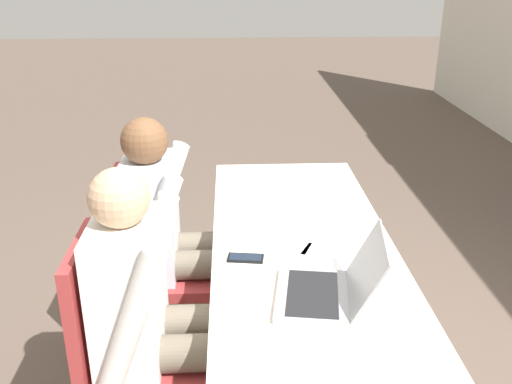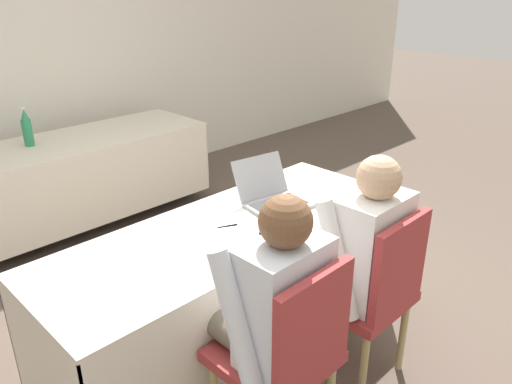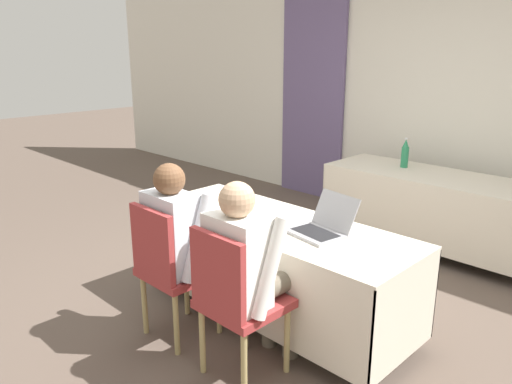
{
  "view_description": "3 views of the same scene",
  "coord_description": "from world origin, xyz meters",
  "px_view_note": "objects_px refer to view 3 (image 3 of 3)",
  "views": [
    {
      "loc": [
        1.99,
        -0.29,
        1.8
      ],
      "look_at": [
        0.0,
        -0.19,
        0.98
      ],
      "focal_mm": 40.0,
      "sensor_mm": 36.0,
      "label": 1
    },
    {
      "loc": [
        -1.5,
        -1.69,
        1.88
      ],
      "look_at": [
        0.0,
        -0.19,
        0.98
      ],
      "focal_mm": 35.0,
      "sensor_mm": 36.0,
      "label": 2
    },
    {
      "loc": [
        2.15,
        -2.38,
        1.88
      ],
      "look_at": [
        0.0,
        -0.19,
        0.98
      ],
      "focal_mm": 35.0,
      "sensor_mm": 36.0,
      "label": 3
    }
  ],
  "objects_px": {
    "chair_near_left": "(170,265)",
    "person_checkered_shirt": "(182,238)",
    "water_bottle": "(405,154)",
    "chair_near_right": "(235,297)",
    "cell_phone": "(259,232)",
    "laptop": "(321,227)",
    "person_white_shirt": "(248,266)"
  },
  "relations": [
    {
      "from": "water_bottle",
      "to": "person_white_shirt",
      "type": "relative_size",
      "value": 0.25
    },
    {
      "from": "laptop",
      "to": "water_bottle",
      "type": "distance_m",
      "value": 2.09
    },
    {
      "from": "cell_phone",
      "to": "person_white_shirt",
      "type": "relative_size",
      "value": 0.12
    },
    {
      "from": "chair_near_left",
      "to": "person_checkered_shirt",
      "type": "xyz_separation_m",
      "value": [
        0.0,
        0.1,
        0.16
      ]
    },
    {
      "from": "person_checkered_shirt",
      "to": "cell_phone",
      "type": "bearing_deg",
      "value": -138.49
    },
    {
      "from": "cell_phone",
      "to": "chair_near_left",
      "type": "height_order",
      "value": "chair_near_left"
    },
    {
      "from": "water_bottle",
      "to": "laptop",
      "type": "bearing_deg",
      "value": -75.42
    },
    {
      "from": "cell_phone",
      "to": "person_checkered_shirt",
      "type": "height_order",
      "value": "person_checkered_shirt"
    },
    {
      "from": "cell_phone",
      "to": "water_bottle",
      "type": "bearing_deg",
      "value": 103.74
    },
    {
      "from": "water_bottle",
      "to": "person_checkered_shirt",
      "type": "distance_m",
      "value": 2.63
    },
    {
      "from": "laptop",
      "to": "chair_near_right",
      "type": "relative_size",
      "value": 0.43
    },
    {
      "from": "water_bottle",
      "to": "chair_near_right",
      "type": "bearing_deg",
      "value": -80.24
    },
    {
      "from": "laptop",
      "to": "person_white_shirt",
      "type": "distance_m",
      "value": 0.61
    },
    {
      "from": "person_white_shirt",
      "to": "chair_near_left",
      "type": "bearing_deg",
      "value": 9.79
    },
    {
      "from": "chair_near_right",
      "to": "laptop",
      "type": "bearing_deg",
      "value": -94.61
    },
    {
      "from": "cell_phone",
      "to": "water_bottle",
      "type": "distance_m",
      "value": 2.31
    },
    {
      "from": "water_bottle",
      "to": "chair_near_left",
      "type": "height_order",
      "value": "water_bottle"
    },
    {
      "from": "person_white_shirt",
      "to": "chair_near_right",
      "type": "bearing_deg",
      "value": 90.0
    },
    {
      "from": "cell_phone",
      "to": "chair_near_left",
      "type": "bearing_deg",
      "value": -122.81
    },
    {
      "from": "chair_near_left",
      "to": "chair_near_right",
      "type": "relative_size",
      "value": 1.0
    },
    {
      "from": "cell_phone",
      "to": "person_checkered_shirt",
      "type": "xyz_separation_m",
      "value": [
        -0.37,
        -0.33,
        -0.05
      ]
    },
    {
      "from": "chair_near_right",
      "to": "water_bottle",
      "type": "bearing_deg",
      "value": -80.24
    },
    {
      "from": "water_bottle",
      "to": "chair_near_left",
      "type": "bearing_deg",
      "value": -92.86
    },
    {
      "from": "laptop",
      "to": "person_checkered_shirt",
      "type": "distance_m",
      "value": 0.9
    },
    {
      "from": "laptop",
      "to": "chair_near_left",
      "type": "height_order",
      "value": "laptop"
    },
    {
      "from": "chair_near_right",
      "to": "person_checkered_shirt",
      "type": "height_order",
      "value": "person_checkered_shirt"
    },
    {
      "from": "cell_phone",
      "to": "chair_near_right",
      "type": "height_order",
      "value": "chair_near_right"
    },
    {
      "from": "chair_near_right",
      "to": "person_white_shirt",
      "type": "distance_m",
      "value": 0.19
    },
    {
      "from": "water_bottle",
      "to": "chair_near_right",
      "type": "height_order",
      "value": "water_bottle"
    },
    {
      "from": "chair_near_right",
      "to": "person_checkered_shirt",
      "type": "bearing_deg",
      "value": -9.79
    },
    {
      "from": "water_bottle",
      "to": "chair_near_left",
      "type": "distance_m",
      "value": 2.75
    },
    {
      "from": "water_bottle",
      "to": "person_white_shirt",
      "type": "height_order",
      "value": "person_white_shirt"
    }
  ]
}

